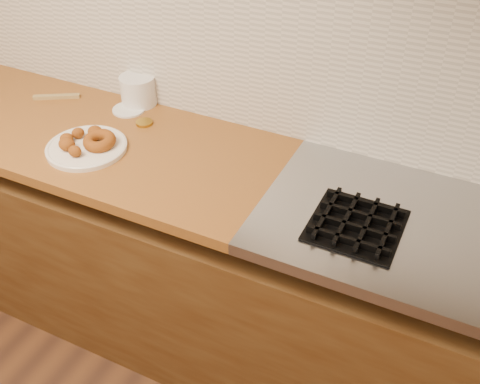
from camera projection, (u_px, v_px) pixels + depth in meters
name	position (u px, v px, depth m)	size (l,w,h in m)	color
base_cabinet	(154.00, 253.00, 2.27)	(3.60, 0.60, 0.77)	#553A1C
butcher_block	(2.00, 111.00, 2.20)	(2.30, 0.62, 0.04)	#995F23
backsplash	(179.00, 34.00, 1.99)	(3.60, 0.02, 0.60)	beige
burner_grates	(474.00, 258.00, 1.51)	(0.91, 0.26, 0.03)	black
donut_plate	(87.00, 148.00, 1.94)	(0.28, 0.28, 0.02)	silver
ring_donut	(99.00, 141.00, 1.93)	(0.11, 0.11, 0.04)	brown
fried_dough_chunks	(77.00, 140.00, 1.93)	(0.14, 0.19, 0.05)	brown
plastic_tub	(138.00, 90.00, 2.17)	(0.14, 0.14, 0.11)	silver
tub_lid	(129.00, 110.00, 2.16)	(0.13, 0.13, 0.01)	white
brass_jar_lid	(144.00, 123.00, 2.08)	(0.06, 0.06, 0.01)	#A68124
wooden_utensil	(57.00, 97.00, 2.24)	(0.18, 0.02, 0.01)	#987E48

